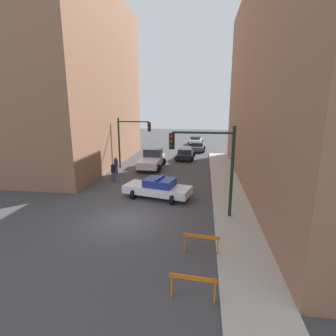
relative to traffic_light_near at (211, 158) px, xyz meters
name	(u,v)px	position (x,y,z in m)	size (l,w,h in m)	color
ground_plane	(125,220)	(-4.73, -1.22, -3.53)	(120.00, 120.00, 0.00)	#424244
sidewalk_right	(237,226)	(1.47, -1.22, -3.47)	(2.40, 44.00, 0.12)	#B2ADA3
building_corner_left	(52,82)	(-16.73, 12.78, 5.35)	(14.00, 20.00, 17.75)	#93664C
building_right	(333,82)	(8.67, 6.78, 4.52)	(12.00, 28.00, 16.10)	#93664C
traffic_light_near	(211,158)	(0.00, 0.00, 0.00)	(3.64, 0.35, 5.20)	black
traffic_light_far	(129,136)	(-8.03, 11.36, -0.13)	(3.44, 0.35, 5.20)	black
police_car	(158,188)	(-3.55, 2.78, -2.81)	(5.00, 3.03, 1.52)	white
white_truck	(152,159)	(-5.80, 11.83, -2.62)	(2.66, 5.41, 1.90)	silver
parked_car_near	(185,154)	(-2.66, 16.74, -2.86)	(2.36, 4.35, 1.31)	black
parked_car_mid	(197,147)	(-1.38, 22.78, -2.86)	(2.37, 4.36, 1.31)	#474C51
parked_car_far	(196,140)	(-1.86, 30.15, -2.86)	(2.48, 4.42, 1.31)	silver
pedestrian_crossing	(113,172)	(-8.07, 6.30, -2.67)	(0.50, 0.50, 1.66)	#474C66
pedestrian_corner	(116,165)	(-8.63, 8.68, -2.67)	(0.39, 0.39, 1.66)	#474C66
barrier_front	(193,284)	(-0.64, -6.97, -2.91)	(1.60, 0.28, 0.90)	orange
barrier_mid	(201,241)	(-0.42, -4.09, -2.91)	(1.60, 0.32, 0.90)	orange
traffic_cone	(176,195)	(-2.24, 2.53, -3.21)	(0.36, 0.36, 0.66)	black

